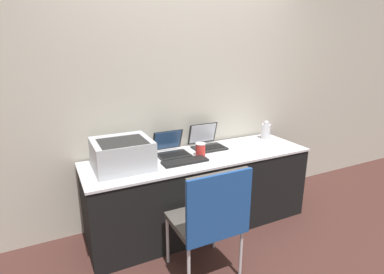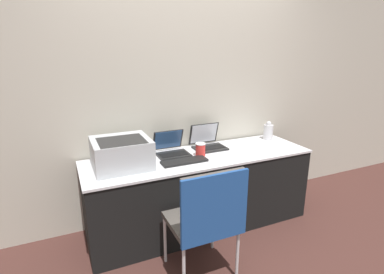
% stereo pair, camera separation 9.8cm
% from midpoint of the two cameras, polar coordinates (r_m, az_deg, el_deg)
% --- Properties ---
extents(ground_plane, '(14.00, 14.00, 0.00)m').
position_cam_midpoint_polar(ground_plane, '(2.89, 5.29, -19.12)').
color(ground_plane, '#472823').
extents(wall_back, '(8.00, 0.05, 2.60)m').
position_cam_midpoint_polar(wall_back, '(2.99, -0.56, 9.16)').
color(wall_back, '#B7B2A3').
rests_on(wall_back, ground_plane).
extents(table, '(2.14, 0.64, 0.72)m').
position_cam_midpoint_polar(table, '(2.94, 2.46, -10.18)').
color(table, black).
rests_on(table, ground_plane).
extents(printer, '(0.47, 0.42, 0.24)m').
position_cam_midpoint_polar(printer, '(2.54, -12.23, -2.84)').
color(printer, '#B2B7BC').
rests_on(printer, table).
extents(laptop_left, '(0.29, 0.29, 0.22)m').
position_cam_midpoint_polar(laptop_left, '(2.82, -2.94, -2.33)').
color(laptop_left, black).
rests_on(laptop_left, table).
extents(laptop_right, '(0.31, 0.29, 0.23)m').
position_cam_midpoint_polar(laptop_right, '(3.01, 3.96, -1.08)').
color(laptop_right, black).
rests_on(laptop_right, table).
extents(external_keyboard, '(0.41, 0.14, 0.02)m').
position_cam_midpoint_polar(external_keyboard, '(2.63, -0.40, -4.65)').
color(external_keyboard, black).
rests_on(external_keyboard, table).
extents(coffee_cup, '(0.09, 0.09, 0.12)m').
position_cam_midpoint_polar(coffee_cup, '(2.77, 2.60, -2.41)').
color(coffee_cup, red).
rests_on(coffee_cup, table).
extents(metal_pitcher, '(0.10, 0.10, 0.20)m').
position_cam_midpoint_polar(metal_pitcher, '(3.38, 15.13, 1.05)').
color(metal_pitcher, silver).
rests_on(metal_pitcher, table).
extents(chair, '(0.49, 0.45, 0.90)m').
position_cam_midpoint_polar(chair, '(2.19, 4.33, -14.43)').
color(chair, '#4C4742').
rests_on(chair, ground_plane).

